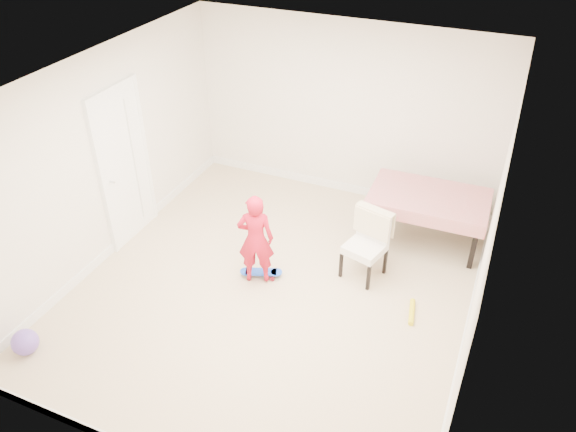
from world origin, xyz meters
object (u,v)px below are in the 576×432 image
at_px(dining_table, 426,218).
at_px(dining_chair, 365,246).
at_px(child, 256,241).
at_px(balloon, 25,342).
at_px(skateboard, 261,274).

bearing_deg(dining_table, dining_chair, -118.74).
height_order(dining_chair, child, child).
bearing_deg(balloon, skateboard, 50.03).
relative_size(child, balloon, 4.21).
distance_m(dining_table, dining_chair, 1.17).
bearing_deg(skateboard, balloon, -150.83).
height_order(dining_chair, balloon, dining_chair).
bearing_deg(dining_table, balloon, -134.60).
relative_size(dining_table, child, 1.28).
height_order(dining_table, dining_chair, dining_chair).
distance_m(dining_table, skateboard, 2.32).
bearing_deg(balloon, dining_chair, 42.06).
height_order(child, balloon, child).
xyz_separation_m(dining_chair, balloon, (-2.89, -2.61, -0.31)).
xyz_separation_m(child, balloon, (-1.73, -2.00, -0.45)).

